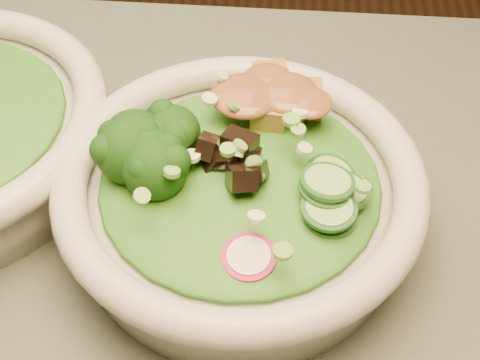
{
  "coord_description": "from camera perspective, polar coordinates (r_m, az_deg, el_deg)",
  "views": [
    {
      "loc": [
        -0.1,
        -0.27,
        1.19
      ],
      "look_at": [
        -0.13,
        0.07,
        0.81
      ],
      "focal_mm": 50.0,
      "sensor_mm": 36.0,
      "label": 1
    }
  ],
  "objects": [
    {
      "name": "tofu_cubes",
      "position": [
        0.55,
        1.97,
        6.02
      ],
      "size": [
        0.11,
        0.09,
        0.04
      ],
      "primitive_type": null,
      "rotation": [
        0.0,
        0.0,
        -0.27
      ],
      "color": "olive",
      "rests_on": "salad_bowl"
    },
    {
      "name": "peanut_sauce",
      "position": [
        0.54,
        2.01,
        7.12
      ],
      "size": [
        0.07,
        0.06,
        0.02
      ],
      "primitive_type": "ellipsoid",
      "color": "brown",
      "rests_on": "tofu_cubes"
    },
    {
      "name": "lettuce_bed",
      "position": [
        0.51,
        -0.0,
        0.08
      ],
      "size": [
        0.22,
        0.22,
        0.03
      ],
      "primitive_type": "ellipsoid",
      "color": "#245F14",
      "rests_on": "salad_bowl"
    },
    {
      "name": "mushroom_heap",
      "position": [
        0.51,
        0.37,
        2.29
      ],
      "size": [
        0.09,
        0.09,
        0.04
      ],
      "primitive_type": null,
      "rotation": [
        0.0,
        0.0,
        -0.27
      ],
      "color": "black",
      "rests_on": "salad_bowl"
    },
    {
      "name": "radish_slices",
      "position": [
        0.46,
        -1.84,
        -5.88
      ],
      "size": [
        0.12,
        0.07,
        0.02
      ],
      "primitive_type": null,
      "rotation": [
        0.0,
        0.0,
        -0.27
      ],
      "color": "#A60C3A",
      "rests_on": "salad_bowl"
    },
    {
      "name": "salad_bowl",
      "position": [
        0.53,
        -0.0,
        -1.51
      ],
      "size": [
        0.29,
        0.29,
        0.08
      ],
      "rotation": [
        0.0,
        0.0,
        -0.27
      ],
      "color": "beige",
      "rests_on": "dining_table"
    },
    {
      "name": "cucumber_slices",
      "position": [
        0.49,
        7.79,
        -0.52
      ],
      "size": [
        0.09,
        0.09,
        0.04
      ],
      "primitive_type": null,
      "rotation": [
        0.0,
        0.0,
        -0.27
      ],
      "color": "#92C96F",
      "rests_on": "salad_bowl"
    },
    {
      "name": "scallion_garnish",
      "position": [
        0.49,
        -0.0,
        2.11
      ],
      "size": [
        0.21,
        0.21,
        0.03
      ],
      "primitive_type": null,
      "color": "#6AA83B",
      "rests_on": "salad_bowl"
    },
    {
      "name": "broccoli_florets",
      "position": [
        0.51,
        -7.3,
        2.59
      ],
      "size": [
        0.1,
        0.09,
        0.05
      ],
      "primitive_type": null,
      "rotation": [
        0.0,
        0.0,
        -0.27
      ],
      "color": "black",
      "rests_on": "salad_bowl"
    }
  ]
}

